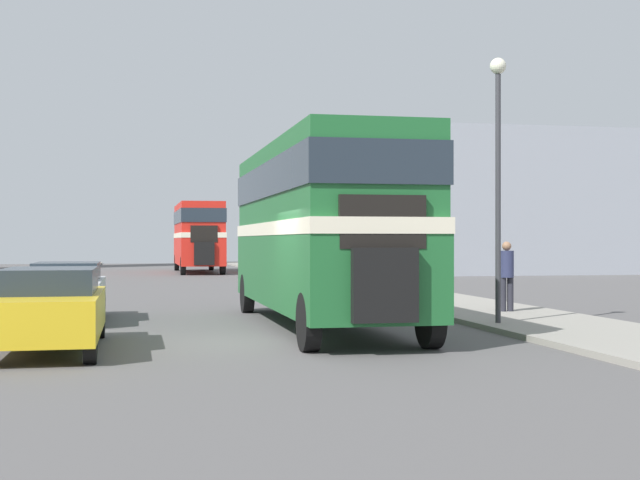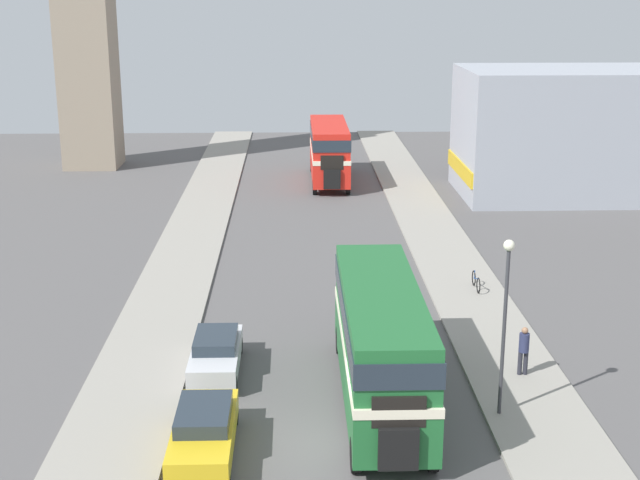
% 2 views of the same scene
% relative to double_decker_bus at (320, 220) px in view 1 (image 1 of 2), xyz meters
% --- Properties ---
extents(ground_plane, '(120.00, 120.00, 0.00)m').
position_rel_double_decker_bus_xyz_m(ground_plane, '(-1.70, -2.91, -2.41)').
color(ground_plane, '#565454').
extents(sidewalk_right, '(3.50, 120.00, 0.12)m').
position_rel_double_decker_bus_xyz_m(sidewalk_right, '(5.05, -2.91, -2.35)').
color(sidewalk_right, gray).
rests_on(sidewalk_right, ground_plane).
extents(double_decker_bus, '(2.53, 10.61, 4.04)m').
position_rel_double_decker_bus_xyz_m(double_decker_bus, '(0.00, 0.00, 0.00)').
color(double_decker_bus, '#1E602D').
rests_on(double_decker_bus, ground_plane).
extents(bus_distant, '(2.53, 9.66, 4.15)m').
position_rel_double_decker_bus_xyz_m(bus_distant, '(-0.29, 34.84, 0.06)').
color(bus_distant, red).
rests_on(bus_distant, ground_plane).
extents(car_parked_near, '(1.78, 4.68, 1.45)m').
position_rel_double_decker_bus_xyz_m(car_parked_near, '(-5.56, -3.22, -1.65)').
color(car_parked_near, gold).
rests_on(car_parked_near, ground_plane).
extents(car_parked_mid, '(1.69, 4.38, 1.41)m').
position_rel_double_decker_bus_xyz_m(car_parked_mid, '(-5.68, 2.62, -1.67)').
color(car_parked_mid, silver).
rests_on(car_parked_mid, ground_plane).
extents(pedestrian_walking, '(0.36, 0.36, 1.79)m').
position_rel_double_decker_bus_xyz_m(pedestrian_walking, '(5.28, 1.84, -1.28)').
color(pedestrian_walking, '#282833').
rests_on(pedestrian_walking, sidewalk_right).
extents(bicycle_on_pavement, '(0.05, 1.76, 0.78)m').
position_rel_double_decker_bus_xyz_m(bicycle_on_pavement, '(5.47, 11.11, -1.93)').
color(bicycle_on_pavement, black).
rests_on(bicycle_on_pavement, sidewalk_right).
extents(street_lamp, '(0.36, 0.36, 5.86)m').
position_rel_double_decker_bus_xyz_m(street_lamp, '(3.79, -1.11, 1.55)').
color(street_lamp, '#38383D').
rests_on(street_lamp, sidewalk_right).
extents(shop_building_block, '(21.38, 8.92, 8.32)m').
position_rel_double_decker_bus_xyz_m(shop_building_block, '(18.89, 30.48, 1.75)').
color(shop_building_block, '#999EA8').
rests_on(shop_building_block, ground_plane).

